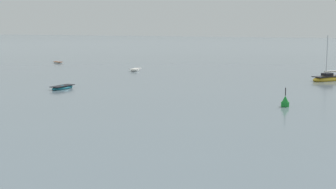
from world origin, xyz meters
TOP-DOWN VIEW (x-y plane):
  - rowboat_moored_0 at (-18.38, 58.66)m, footprint 1.82×4.49m
  - rowboat_moored_4 at (-24.96, 87.46)m, footprint 2.46×4.32m
  - sailboat_moored_1 at (12.48, 88.78)m, footprint 5.38×7.10m
  - rowboat_moored_5 at (-53.00, 95.51)m, footprint 3.40×1.92m
  - channel_buoy at (13.78, 59.37)m, footprint 0.90×0.90m

SIDE VIEW (x-z plane):
  - rowboat_moored_5 at x=-53.00m, z-range -0.12..0.39m
  - rowboat_moored_4 at x=-24.96m, z-range -0.15..0.50m
  - rowboat_moored_0 at x=-18.38m, z-range -0.16..0.53m
  - sailboat_moored_1 at x=12.48m, z-range -3.56..4.24m
  - channel_buoy at x=13.78m, z-range -0.69..1.61m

